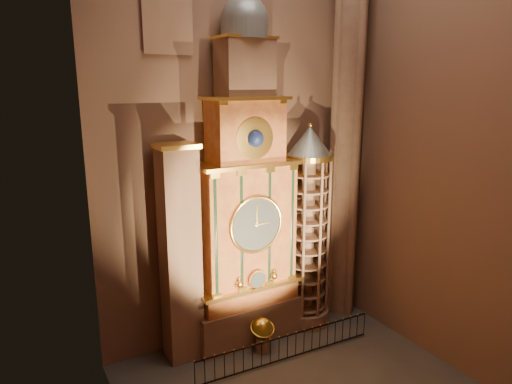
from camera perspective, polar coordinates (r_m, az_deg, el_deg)
wall_back at (r=22.12m, az=-2.63°, el=9.01°), size 22.00×0.00×22.00m
wall_left at (r=14.06m, az=-16.99°, el=5.89°), size 0.00×22.00×22.00m
wall_right at (r=21.92m, az=21.79°, el=8.04°), size 0.00×22.00×22.00m
astronomical_clock at (r=21.98m, az=-1.27°, el=-2.48°), size 5.60×2.41×16.70m
portrait_tower at (r=21.15m, az=-9.45°, el=-7.68°), size 1.80×1.60×10.20m
stair_turret at (r=23.98m, az=6.44°, el=-4.71°), size 2.50×2.50×10.80m
gothic_pier at (r=24.73m, az=11.31°, el=9.24°), size 2.04×2.04×22.00m
celestial_globe at (r=22.99m, az=0.81°, el=-17.06°), size 1.31×1.25×1.73m
iron_railing at (r=22.58m, az=3.96°, el=-18.78°), size 9.15×0.49×1.24m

